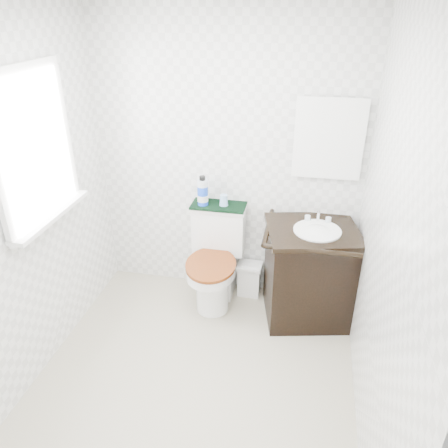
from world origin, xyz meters
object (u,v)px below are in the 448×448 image
(vanity, at_px, (309,271))
(trash_bin, at_px, (249,279))
(cup, at_px, (224,200))
(toilet, at_px, (216,263))
(mouthwash_bottle, at_px, (203,192))

(vanity, bearing_deg, trash_bin, 158.87)
(vanity, distance_m, cup, 0.90)
(toilet, height_order, mouthwash_bottle, mouthwash_bottle)
(trash_bin, distance_m, cup, 0.79)
(cup, bearing_deg, vanity, -13.94)
(vanity, distance_m, trash_bin, 0.61)
(vanity, height_order, mouthwash_bottle, mouthwash_bottle)
(trash_bin, height_order, mouthwash_bottle, mouthwash_bottle)
(trash_bin, distance_m, mouthwash_bottle, 0.92)
(toilet, distance_m, cup, 0.56)
(trash_bin, bearing_deg, toilet, -153.92)
(toilet, height_order, trash_bin, toilet)
(vanity, xyz_separation_m, mouthwash_bottle, (-0.91, 0.16, 0.55))
(vanity, distance_m, mouthwash_bottle, 1.08)
(toilet, xyz_separation_m, vanity, (0.78, -0.06, 0.06))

